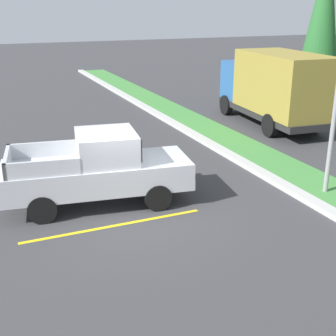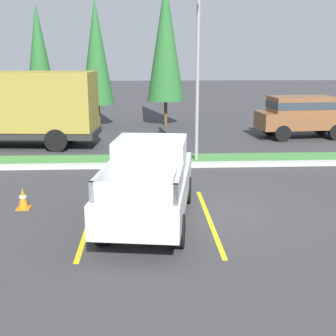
{
  "view_description": "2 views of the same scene",
  "coord_description": "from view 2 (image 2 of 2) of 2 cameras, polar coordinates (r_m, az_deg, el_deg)",
  "views": [
    {
      "loc": [
        10.99,
        -3.5,
        5.42
      ],
      "look_at": [
        -0.26,
        1.28,
        1.01
      ],
      "focal_mm": 48.78,
      "sensor_mm": 36.0,
      "label": 1
    },
    {
      "loc": [
        -0.96,
        -11.62,
        4.21
      ],
      "look_at": [
        -0.29,
        1.26,
        0.91
      ],
      "focal_mm": 48.32,
      "sensor_mm": 36.0,
      "label": 2
    }
  ],
  "objects": [
    {
      "name": "ground_plane",
      "position": [
        12.4,
        1.63,
        -5.52
      ],
      "size": [
        120.0,
        120.0,
        0.0
      ],
      "primitive_type": "plane",
      "color": "#38383A"
    },
    {
      "name": "parking_line_near",
      "position": [
        11.85,
        -9.9,
        -6.68
      ],
      "size": [
        0.12,
        4.8,
        0.01
      ],
      "primitive_type": "cube",
      "color": "yellow",
      "rests_on": "ground"
    },
    {
      "name": "parking_line_far",
      "position": [
        11.88,
        5.22,
        -6.47
      ],
      "size": [
        0.12,
        4.8,
        0.01
      ],
      "primitive_type": "cube",
      "color": "yellow",
      "rests_on": "ground"
    },
    {
      "name": "curb_strip",
      "position": [
        17.15,
        0.3,
        0.39
      ],
      "size": [
        56.0,
        0.4,
        0.15
      ],
      "primitive_type": "cube",
      "color": "#B2B2AD",
      "rests_on": "ground"
    },
    {
      "name": "grass_median",
      "position": [
        18.23,
        0.1,
        1.08
      ],
      "size": [
        56.0,
        1.8,
        0.06
      ],
      "primitive_type": "cube",
      "color": "#42843D",
      "rests_on": "ground"
    },
    {
      "name": "pickup_truck_main",
      "position": [
        11.48,
        -2.35,
        -1.7
      ],
      "size": [
        2.64,
        5.44,
        2.1
      ],
      "color": "black",
      "rests_on": "ground"
    },
    {
      "name": "cargo_truck_distant",
      "position": [
        21.67,
        -17.62,
        7.41
      ],
      "size": [
        6.97,
        2.97,
        3.4
      ],
      "color": "black",
      "rests_on": "ground"
    },
    {
      "name": "suv_distant",
      "position": [
        23.91,
        16.61,
        6.6
      ],
      "size": [
        4.74,
        2.26,
        2.1
      ],
      "color": "black",
      "rests_on": "ground"
    },
    {
      "name": "street_light",
      "position": [
        17.49,
        3.83,
        13.38
      ],
      "size": [
        0.24,
        1.49,
        6.76
      ],
      "color": "gray",
      "rests_on": "ground"
    },
    {
      "name": "cypress_tree_left_inner",
      "position": [
        27.71,
        -15.97,
        13.55
      ],
      "size": [
        1.81,
        1.81,
        6.95
      ],
      "color": "brown",
      "rests_on": "ground"
    },
    {
      "name": "cypress_tree_center",
      "position": [
        26.83,
        -9.05,
        14.26
      ],
      "size": [
        1.88,
        1.88,
        7.23
      ],
      "color": "brown",
      "rests_on": "ground"
    },
    {
      "name": "cypress_tree_right_inner",
      "position": [
        26.78,
        -0.31,
        15.74
      ],
      "size": [
        2.15,
        2.15,
        8.26
      ],
      "color": "brown",
      "rests_on": "ground"
    },
    {
      "name": "traffic_cone",
      "position": [
        13.15,
        -17.83,
        -3.71
      ],
      "size": [
        0.36,
        0.36,
        0.6
      ],
      "color": "orange",
      "rests_on": "ground"
    }
  ]
}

